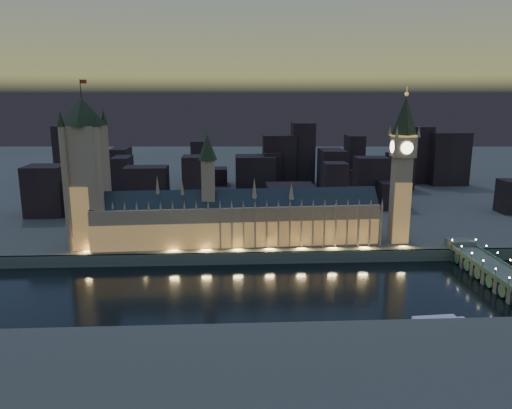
{
  "coord_description": "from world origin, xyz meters",
  "views": [
    {
      "loc": [
        -12.46,
        -279.08,
        112.94
      ],
      "look_at": [
        5.0,
        55.0,
        38.0
      ],
      "focal_mm": 35.0,
      "sensor_mm": 36.0,
      "label": 1
    }
  ],
  "objects_px": {
    "palace_of_westminster": "(236,219)",
    "elizabeth_tower": "(403,158)",
    "victoria_tower": "(86,166)",
    "westminster_bridge": "(496,275)",
    "river_boat": "(435,323)"
  },
  "relations": [
    {
      "from": "river_boat",
      "to": "elizabeth_tower",
      "type": "bearing_deg",
      "value": 80.43
    },
    {
      "from": "palace_of_westminster",
      "to": "westminster_bridge",
      "type": "distance_m",
      "value": 169.74
    },
    {
      "from": "victoria_tower",
      "to": "westminster_bridge",
      "type": "height_order",
      "value": "victoria_tower"
    },
    {
      "from": "elizabeth_tower",
      "to": "victoria_tower",
      "type": "bearing_deg",
      "value": -180.0
    },
    {
      "from": "elizabeth_tower",
      "to": "river_boat",
      "type": "xyz_separation_m",
      "value": [
        -19.86,
        -117.81,
        -67.36
      ]
    },
    {
      "from": "victoria_tower",
      "to": "westminster_bridge",
      "type": "xyz_separation_m",
      "value": [
        256.71,
        -65.37,
        -58.29
      ]
    },
    {
      "from": "palace_of_westminster",
      "to": "elizabeth_tower",
      "type": "bearing_deg",
      "value": 0.09
    },
    {
      "from": "palace_of_westminster",
      "to": "river_boat",
      "type": "height_order",
      "value": "palace_of_westminster"
    },
    {
      "from": "victoria_tower",
      "to": "river_boat",
      "type": "distance_m",
      "value": 238.9
    },
    {
      "from": "westminster_bridge",
      "to": "palace_of_westminster",
      "type": "bearing_deg",
      "value": 157.24
    },
    {
      "from": "westminster_bridge",
      "to": "river_boat",
      "type": "distance_m",
      "value": 78.73
    },
    {
      "from": "palace_of_westminster",
      "to": "river_boat",
      "type": "relative_size",
      "value": 4.81
    },
    {
      "from": "palace_of_westminster",
      "to": "elizabeth_tower",
      "type": "distance_m",
      "value": 124.2
    },
    {
      "from": "elizabeth_tower",
      "to": "river_boat",
      "type": "height_order",
      "value": "elizabeth_tower"
    },
    {
      "from": "elizabeth_tower",
      "to": "westminster_bridge",
      "type": "bearing_deg",
      "value": -59.37
    }
  ]
}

